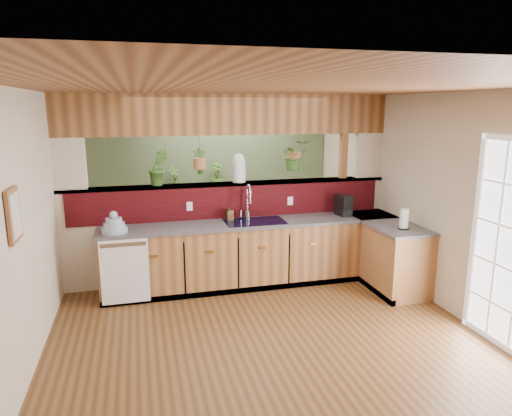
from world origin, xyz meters
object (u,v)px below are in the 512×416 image
object	(u,v)px
paper_towel	(404,219)
dish_stack	(114,226)
faucet	(248,200)
soap_dispenser	(229,213)
coffee_maker	(344,206)
glass_jar	(239,168)
shelving_console	(199,215)

from	to	relation	value
paper_towel	dish_stack	bearing A→B (deg)	168.02
faucet	soap_dispenser	bearing A→B (deg)	177.57
coffee_maker	glass_jar	xyz separation A→B (m)	(-1.45, 0.36, 0.55)
soap_dispenser	glass_jar	distance (m)	0.65
soap_dispenser	paper_towel	distance (m)	2.30
coffee_maker	shelving_console	xyz separation A→B (m)	(-1.79, 2.26, -0.54)
paper_towel	glass_jar	xyz separation A→B (m)	(-1.87, 1.24, 0.56)
dish_stack	shelving_console	world-z (taller)	dish_stack
soap_dispenser	shelving_console	distance (m)	2.18
dish_stack	soap_dispenser	xyz separation A→B (m)	(1.51, 0.27, 0.02)
glass_jar	paper_towel	bearing A→B (deg)	-33.54
glass_jar	shelving_console	xyz separation A→B (m)	(-0.34, 1.90, -1.09)
glass_jar	faucet	bearing A→B (deg)	-72.79
glass_jar	shelving_console	distance (m)	2.22
paper_towel	shelving_console	size ratio (longest dim) A/B	0.20
paper_towel	soap_dispenser	bearing A→B (deg)	153.48
shelving_console	paper_towel	bearing A→B (deg)	-67.35
paper_towel	glass_jar	bearing A→B (deg)	146.46
faucet	coffee_maker	xyz separation A→B (m)	(1.38, -0.13, -0.13)
glass_jar	shelving_console	bearing A→B (deg)	100.18
soap_dispenser	coffee_maker	bearing A→B (deg)	-5.03
dish_stack	glass_jar	xyz separation A→B (m)	(1.70, 0.48, 0.61)
shelving_console	glass_jar	bearing A→B (deg)	-92.33
dish_stack	soap_dispenser	bearing A→B (deg)	10.22
faucet	glass_jar	bearing A→B (deg)	107.21
dish_stack	soap_dispenser	world-z (taller)	dish_stack
paper_towel	glass_jar	distance (m)	2.31
faucet	glass_jar	distance (m)	0.48
dish_stack	paper_towel	world-z (taller)	paper_towel
dish_stack	soap_dispenser	size ratio (longest dim) A/B	1.50
faucet	shelving_console	size ratio (longest dim) A/B	0.35
faucet	dish_stack	bearing A→B (deg)	-171.60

